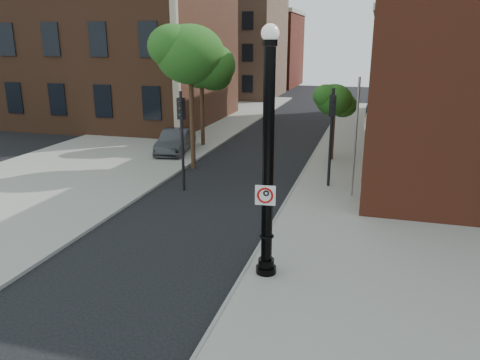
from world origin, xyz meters
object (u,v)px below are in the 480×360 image
(no_parking_sign, at_px, (265,195))
(traffic_signal_right, at_px, (332,122))
(lamppost, at_px, (268,169))
(parked_car, at_px, (176,141))
(traffic_signal_left, at_px, (182,125))

(no_parking_sign, relative_size, traffic_signal_right, 0.12)
(lamppost, distance_m, no_parking_sign, 0.69)
(parked_car, bearing_deg, no_parking_sign, -66.22)
(no_parking_sign, distance_m, traffic_signal_right, 9.09)
(traffic_signal_left, bearing_deg, lamppost, -40.36)
(traffic_signal_left, height_order, traffic_signal_right, traffic_signal_right)
(lamppost, height_order, no_parking_sign, lamppost)
(no_parking_sign, bearing_deg, lamppost, 79.41)
(no_parking_sign, distance_m, parked_car, 16.07)
(lamppost, xyz_separation_m, traffic_signal_right, (0.84, 8.86, -0.13))
(no_parking_sign, relative_size, traffic_signal_left, 0.13)
(parked_car, height_order, traffic_signal_right, traffic_signal_right)
(no_parking_sign, distance_m, traffic_signal_left, 8.74)
(traffic_signal_left, relative_size, traffic_signal_right, 0.98)
(traffic_signal_left, bearing_deg, no_parking_sign, -41.14)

